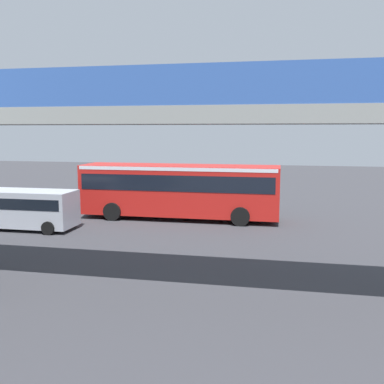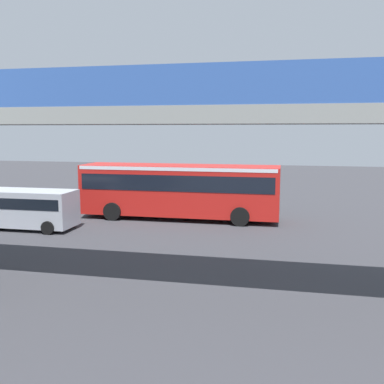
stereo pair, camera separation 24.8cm
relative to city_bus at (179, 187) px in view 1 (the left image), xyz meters
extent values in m
plane|color=#38383D|center=(1.31, -1.17, -1.88)|extent=(80.00, 80.00, 0.00)
cube|color=red|center=(-0.01, 0.00, -0.17)|extent=(11.50, 2.55, 2.86)
cube|color=black|center=(-0.01, 0.00, 0.35)|extent=(11.04, 2.59, 0.90)
cube|color=white|center=(-0.01, 0.00, 1.15)|extent=(11.27, 2.58, 0.20)
cube|color=black|center=(5.76, 0.00, 0.18)|extent=(0.04, 2.24, 1.20)
cylinder|color=black|center=(3.67, 1.27, -1.36)|extent=(1.04, 0.30, 1.04)
cylinder|color=black|center=(3.67, -1.27, -1.36)|extent=(1.04, 0.30, 1.04)
cylinder|color=black|center=(-3.69, 1.27, -1.36)|extent=(1.04, 0.30, 1.04)
cylinder|color=black|center=(-3.69, -1.27, -1.36)|extent=(1.04, 0.30, 1.04)
cube|color=#B7BCC6|center=(7.08, 4.23, -0.77)|extent=(4.80, 1.95, 1.86)
cube|color=black|center=(7.08, 4.23, -0.41)|extent=(4.42, 1.98, 0.56)
cylinder|color=black|center=(8.66, 3.25, -1.54)|extent=(0.68, 0.22, 0.68)
cylinder|color=black|center=(5.49, 5.20, -1.54)|extent=(0.68, 0.22, 0.68)
cylinder|color=black|center=(5.49, 3.25, -1.54)|extent=(0.68, 0.22, 0.68)
cylinder|color=slate|center=(3.30, -4.50, -0.48)|extent=(0.08, 0.08, 2.80)
cube|color=blue|center=(3.30, -4.50, 0.62)|extent=(0.04, 0.60, 0.60)
cube|color=silver|center=(-2.69, -4.54, -1.88)|extent=(2.00, 0.20, 0.01)
cube|color=silver|center=(1.31, -4.54, -1.88)|extent=(2.00, 0.20, 0.01)
cube|color=silver|center=(5.31, -4.54, -1.88)|extent=(2.00, 0.20, 0.01)
cube|color=gray|center=(1.31, 11.49, 3.71)|extent=(26.07, 2.60, 0.50)
cube|color=#3359A5|center=(1.31, 10.24, 4.51)|extent=(26.07, 0.08, 1.10)
cube|color=#3359A5|center=(1.31, 12.74, 4.51)|extent=(26.07, 0.08, 1.10)
camera|label=1|loc=(-5.71, 24.52, 3.29)|focal=40.76mm
camera|label=2|loc=(-5.95, 24.47, 3.29)|focal=40.76mm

